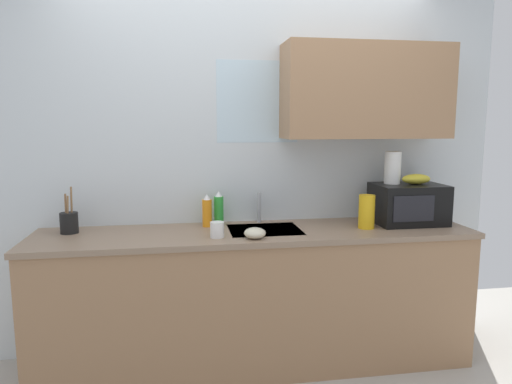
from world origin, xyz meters
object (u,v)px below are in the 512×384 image
Objects in this scene: microwave at (408,204)px; mug_white at (217,230)px; small_bowl at (255,233)px; cereal_canister at (367,212)px; dish_soap_bottle_green at (219,209)px; banana_bunch at (416,179)px; utensil_crock at (69,222)px; paper_towel_roll at (393,168)px; dish_soap_bottle_orange at (207,212)px.

microwave is 1.34m from mug_white.
cereal_canister is at bearing 11.12° from small_bowl.
small_bowl is (-0.76, -0.15, -0.08)m from cereal_canister.
small_bowl is (0.18, -0.42, -0.07)m from dish_soap_bottle_green.
banana_bunch reaches higher than microwave.
banana_bunch is 2.29m from utensil_crock.
dish_soap_bottle_green is 0.78× the size of utensil_crock.
banana_bunch reaches higher than small_bowl.
dish_soap_bottle_green is at bearing 172.79° from banana_bunch.
mug_white is 0.23m from small_bowl.
mug_white is at bearing -96.37° from dish_soap_bottle_green.
paper_towel_roll is 1.69× the size of small_bowl.
banana_bunch is at bearing -1.76° from utensil_crock.
dish_soap_bottle_green reaches higher than cereal_canister.
banana_bunch is 1.43m from dish_soap_bottle_orange.
small_bowl is (0.22, -0.06, -0.02)m from mug_white.
paper_towel_roll is at bearing 16.65° from small_bowl.
cereal_canister is 0.78m from small_bowl.
paper_towel_roll is 1.30m from dish_soap_bottle_orange.
small_bowl is at bearing -163.35° from paper_towel_roll.
paper_towel_roll is 1.29m from mug_white.
banana_bunch is 0.88× the size of dish_soap_bottle_green.
microwave is 2.02× the size of dish_soap_bottle_green.
paper_towel_roll reaches higher than dish_soap_bottle_orange.
utensil_crock is (-0.90, 0.26, 0.02)m from mug_white.
small_bowl is (-1.10, -0.25, -0.10)m from microwave.
banana_bunch is 0.91× the size of cereal_canister.
paper_towel_roll is 0.97× the size of dish_soap_bottle_green.
mug_white is at bearing -172.12° from banana_bunch.
utensil_crock reaches higher than dish_soap_bottle_green.
dish_soap_bottle_orange is at bearing 3.40° from utensil_crock.
utensil_crock is at bearing 179.46° from paper_towel_roll.
cereal_canister reaches higher than mug_white.
dish_soap_bottle_orange is 0.98× the size of cereal_canister.
microwave is 2.09× the size of paper_towel_roll.
banana_bunch is 2.11× the size of mug_white.
banana_bunch reaches higher than dish_soap_bottle_green.
microwave is 0.35m from cereal_canister.
utensil_crock is at bearing -174.03° from dish_soap_bottle_green.
paper_towel_roll is 0.75× the size of utensil_crock.
mug_white is at bearing 164.74° from small_bowl.
microwave is at bearing -178.23° from banana_bunch.
paper_towel_roll is (-0.10, 0.05, 0.24)m from microwave.
microwave is 1.29m from dish_soap_bottle_green.
mug_white is (-0.98, -0.09, -0.06)m from cereal_canister.
microwave reaches higher than cereal_canister.
dish_soap_bottle_green is 1.75× the size of small_bowl.
dish_soap_bottle_green is 0.46m from small_bowl.
utensil_crock is at bearing 174.85° from cereal_canister.
banana_bunch is at bearing 7.88° from mug_white.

